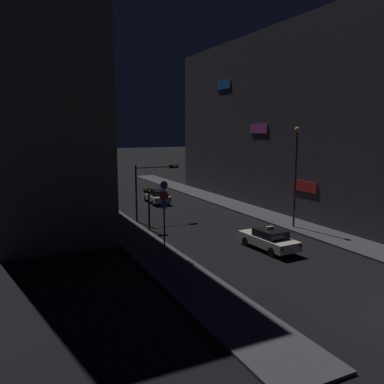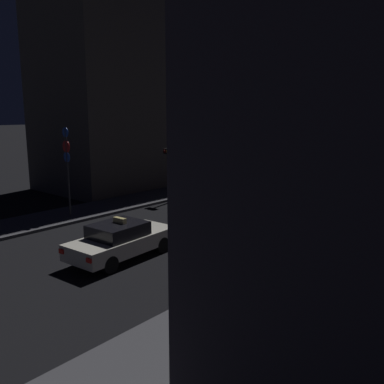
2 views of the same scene
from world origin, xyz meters
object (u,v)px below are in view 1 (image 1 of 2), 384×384
object	(u,v)px
taxi	(269,239)
street_lamp_near_block	(296,166)
traffic_light_overhead	(153,180)
traffic_light_left_kerb	(149,200)
sign_pole_left	(164,210)
far_car	(157,196)

from	to	relation	value
taxi	street_lamp_near_block	world-z (taller)	street_lamp_near_block
taxi	traffic_light_overhead	xyz separation A→B (m)	(-3.85, 11.57, 2.86)
traffic_light_left_kerb	street_lamp_near_block	distance (m)	11.95
traffic_light_overhead	traffic_light_left_kerb	world-z (taller)	traffic_light_overhead
taxi	traffic_light_overhead	size ratio (longest dim) A/B	0.92
taxi	street_lamp_near_block	xyz separation A→B (m)	(5.37, 3.89, 4.37)
street_lamp_near_block	traffic_light_overhead	bearing A→B (deg)	140.21
sign_pole_left	street_lamp_near_block	size ratio (longest dim) A/B	0.58
traffic_light_left_kerb	taxi	bearing A→B (deg)	-57.06
far_car	sign_pole_left	size ratio (longest dim) A/B	0.97
far_car	street_lamp_near_block	bearing A→B (deg)	-68.16
sign_pole_left	street_lamp_near_block	world-z (taller)	street_lamp_near_block
traffic_light_overhead	street_lamp_near_block	distance (m)	12.10
taxi	sign_pole_left	distance (m)	7.29
taxi	far_car	size ratio (longest dim) A/B	1.01
taxi	traffic_light_left_kerb	xyz separation A→B (m)	(-5.41, 8.35, 1.74)
taxi	far_car	world-z (taller)	taxi
far_car	traffic_light_overhead	world-z (taller)	traffic_light_overhead
traffic_light_overhead	traffic_light_left_kerb	size ratio (longest dim) A/B	1.44
street_lamp_near_block	sign_pole_left	bearing A→B (deg)	-171.35
far_car	sign_pole_left	bearing A→B (deg)	-109.10
taxi	sign_pole_left	xyz separation A→B (m)	(-6.63, 2.07, 2.21)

